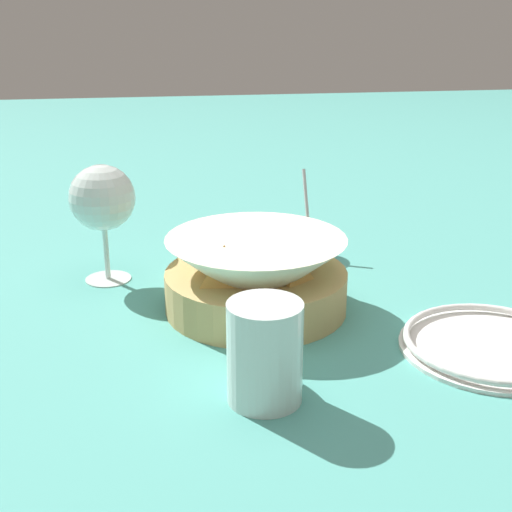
% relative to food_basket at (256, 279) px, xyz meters
% --- Properties ---
extents(ground_plane, '(4.00, 4.00, 0.00)m').
position_rel_food_basket_xyz_m(ground_plane, '(0.01, -0.03, -0.04)').
color(ground_plane, teal).
extents(food_basket, '(0.22, 0.22, 0.10)m').
position_rel_food_basket_xyz_m(food_basket, '(0.00, 0.00, 0.00)').
color(food_basket, tan).
rests_on(food_basket, ground_plane).
extents(sauce_cup, '(0.08, 0.07, 0.12)m').
position_rel_food_basket_xyz_m(sauce_cup, '(0.17, -0.11, -0.02)').
color(sauce_cup, '#B7B7BC').
rests_on(sauce_cup, ground_plane).
extents(wine_glass, '(0.09, 0.09, 0.16)m').
position_rel_food_basket_xyz_m(wine_glass, '(0.13, 0.19, 0.07)').
color(wine_glass, silver).
rests_on(wine_glass, ground_plane).
extents(beer_mug, '(0.11, 0.07, 0.10)m').
position_rel_food_basket_xyz_m(beer_mug, '(-0.21, 0.02, 0.01)').
color(beer_mug, silver).
rests_on(beer_mug, ground_plane).
extents(side_plate, '(0.20, 0.20, 0.01)m').
position_rel_food_basket_xyz_m(side_plate, '(-0.15, -0.24, -0.03)').
color(side_plate, white).
rests_on(side_plate, ground_plane).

